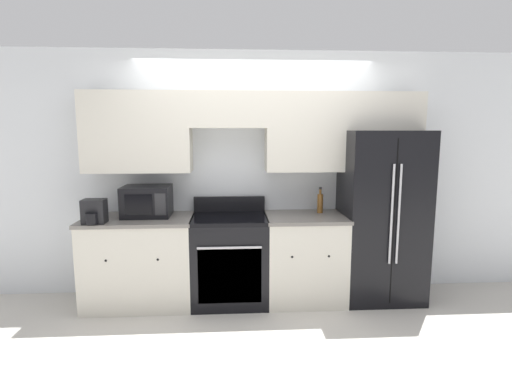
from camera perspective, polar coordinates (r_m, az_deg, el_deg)
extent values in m
plane|color=beige|center=(4.08, 0.28, -16.92)|extent=(12.00, 12.00, 0.00)
cube|color=silver|center=(4.36, -0.29, 2.60)|extent=(8.00, 0.06, 2.60)
cube|color=beige|center=(4.24, -16.57, 8.20)|extent=(1.07, 0.33, 0.81)
cube|color=beige|center=(4.14, -3.97, 11.60)|extent=(0.76, 0.33, 0.36)
cube|color=beige|center=(4.29, 12.31, 8.36)|extent=(1.61, 0.33, 0.81)
cube|color=beige|center=(4.30, -16.26, -9.67)|extent=(1.07, 0.62, 0.87)
cube|color=slate|center=(4.18, -16.52, -3.78)|extent=(1.09, 0.64, 0.03)
sphere|color=black|center=(4.04, -20.66, -9.14)|extent=(0.03, 0.03, 0.03)
sphere|color=black|center=(3.93, -13.84, -9.34)|extent=(0.03, 0.03, 0.03)
cube|color=beige|center=(4.26, 6.94, -9.53)|extent=(0.80, 0.62, 0.87)
cube|color=slate|center=(4.14, 7.06, -3.59)|extent=(0.82, 0.64, 0.03)
sphere|color=black|center=(3.91, 5.18, -9.21)|extent=(0.03, 0.03, 0.03)
sphere|color=black|center=(3.98, 10.36, -9.00)|extent=(0.03, 0.03, 0.03)
cube|color=black|center=(4.20, -3.76, -9.82)|extent=(0.76, 0.62, 0.86)
cube|color=black|center=(3.92, -3.77, -11.84)|extent=(0.61, 0.01, 0.55)
cube|color=black|center=(4.07, -3.83, -3.79)|extent=(0.76, 0.62, 0.04)
cube|color=black|center=(4.33, -3.82, -1.69)|extent=(0.76, 0.04, 0.16)
cylinder|color=silver|center=(3.81, -3.81, -7.96)|extent=(0.61, 0.02, 0.02)
cube|color=black|center=(4.42, 17.25, -3.16)|extent=(0.82, 0.75, 1.77)
cube|color=black|center=(4.09, 19.08, -4.21)|extent=(0.01, 0.01, 1.63)
cylinder|color=#B7B7BC|center=(4.03, 18.82, -3.09)|extent=(0.02, 0.02, 0.97)
cylinder|color=#B7B7BC|center=(4.06, 19.74, -3.06)|extent=(0.02, 0.02, 0.97)
cube|color=black|center=(4.20, -15.30, -1.27)|extent=(0.47, 0.37, 0.31)
cube|color=black|center=(4.03, -16.44, -1.74)|extent=(0.26, 0.01, 0.20)
cube|color=#262628|center=(3.99, -13.51, -1.73)|extent=(0.10, 0.01, 0.22)
cylinder|color=brown|center=(4.28, 9.14, -1.64)|extent=(0.06, 0.06, 0.20)
cylinder|color=brown|center=(4.26, 9.18, 0.04)|extent=(0.03, 0.03, 0.06)
cylinder|color=black|center=(4.25, 9.19, 0.55)|extent=(0.03, 0.03, 0.02)
cube|color=black|center=(4.05, -22.09, -2.56)|extent=(0.21, 0.16, 0.23)
cylinder|color=black|center=(3.98, -22.45, -3.51)|extent=(0.11, 0.11, 0.10)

